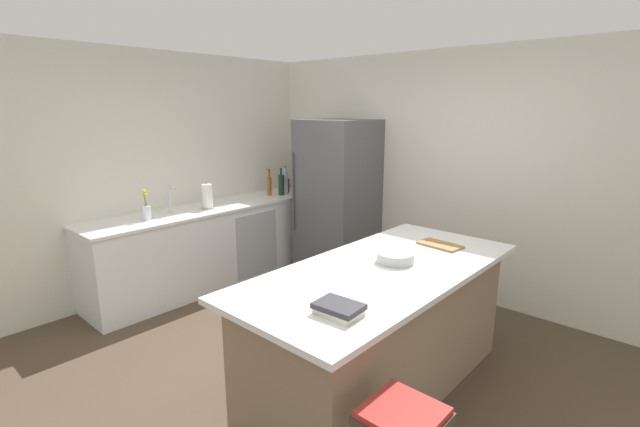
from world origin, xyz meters
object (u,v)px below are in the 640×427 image
at_px(cookbook_stack, 339,309).
at_px(vinegar_bottle, 269,185).
at_px(refrigerator, 337,199).
at_px(cutting_board, 440,245).
at_px(gin_bottle, 294,182).
at_px(paper_towel_roll, 207,197).
at_px(sink_faucet, 170,199).
at_px(syrup_bottle, 287,185).
at_px(wine_bottle, 281,184).
at_px(mixing_bowl, 395,257).
at_px(kitchen_island, 380,328).
at_px(soda_bottle, 285,183).
at_px(flower_vase, 146,211).
at_px(hot_sauce_bottle, 300,185).

bearing_deg(cookbook_stack, vinegar_bottle, 144.57).
bearing_deg(refrigerator, vinegar_bottle, -160.55).
bearing_deg(cutting_board, gin_bottle, 160.37).
xyz_separation_m(paper_towel_roll, vinegar_bottle, (-0.07, 0.97, -0.00)).
relative_size(sink_faucet, syrup_bottle, 1.22).
distance_m(wine_bottle, mixing_bowl, 2.78).
bearing_deg(syrup_bottle, cutting_board, -17.67).
relative_size(refrigerator, paper_towel_roll, 6.00).
bearing_deg(kitchen_island, refrigerator, 137.69).
distance_m(wine_bottle, cookbook_stack, 3.46).
bearing_deg(kitchen_island, gin_bottle, 147.03).
bearing_deg(kitchen_island, sink_faucet, -177.87).
xyz_separation_m(syrup_bottle, soda_bottle, (0.07, -0.10, 0.05)).
bearing_deg(mixing_bowl, soda_bottle, 152.54).
xyz_separation_m(refrigerator, mixing_bowl, (1.73, -1.42, 0.03)).
relative_size(refrigerator, wine_bottle, 5.35).
xyz_separation_m(gin_bottle, syrup_bottle, (-0.05, -0.08, -0.03)).
distance_m(syrup_bottle, soda_bottle, 0.14).
bearing_deg(vinegar_bottle, cutting_board, -11.52).
relative_size(flower_vase, hot_sauce_bottle, 1.42).
bearing_deg(wine_bottle, mixing_bowl, -25.97).
height_order(flower_vase, cutting_board, flower_vase).
bearing_deg(paper_towel_roll, kitchen_island, -6.52).
xyz_separation_m(flower_vase, soda_bottle, (0.03, 1.88, 0.05)).
height_order(paper_towel_roll, cookbook_stack, paper_towel_roll).
bearing_deg(vinegar_bottle, cookbook_stack, -35.43).
height_order(cookbook_stack, mixing_bowl, mixing_bowl).
distance_m(refrigerator, cutting_board, 1.98).
relative_size(hot_sauce_bottle, mixing_bowl, 0.80).
bearing_deg(refrigerator, gin_bottle, 174.71).
distance_m(gin_bottle, soda_bottle, 0.19).
relative_size(refrigerator, sink_faucet, 6.24).
xyz_separation_m(flower_vase, hot_sauce_bottle, (0.03, 2.16, -0.01)).
distance_m(hot_sauce_bottle, syrup_bottle, 0.19).
xyz_separation_m(wine_bottle, cookbook_stack, (2.73, -2.12, -0.09)).
relative_size(sink_faucet, cookbook_stack, 1.13).
height_order(kitchen_island, soda_bottle, soda_bottle).
xyz_separation_m(kitchen_island, flower_vase, (-2.55, -0.42, 0.54)).
relative_size(flower_vase, soda_bottle, 0.86).
relative_size(refrigerator, flower_vase, 6.05).
bearing_deg(mixing_bowl, paper_towel_roll, 176.88).
xyz_separation_m(kitchen_island, mixing_bowl, (0.00, 0.15, 0.50)).
bearing_deg(cookbook_stack, sink_faucet, 167.14).
xyz_separation_m(soda_bottle, vinegar_bottle, (-0.09, -0.20, -0.02)).
distance_m(mixing_bowl, cutting_board, 0.57).
height_order(flower_vase, mixing_bowl, flower_vase).
bearing_deg(mixing_bowl, flower_vase, -167.44).
bearing_deg(kitchen_island, paper_towel_roll, 173.48).
xyz_separation_m(sink_faucet, cookbook_stack, (2.87, -0.66, -0.11)).
xyz_separation_m(hot_sauce_bottle, vinegar_bottle, (-0.08, -0.48, 0.05)).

